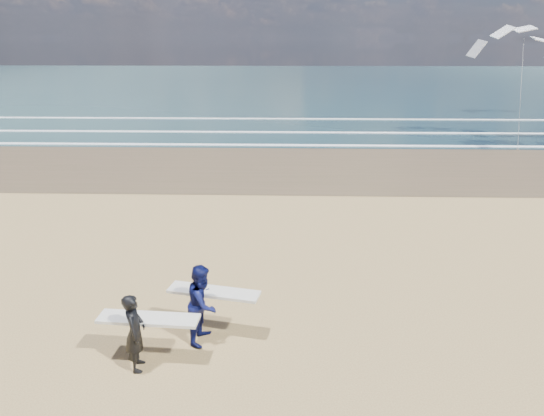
{
  "coord_description": "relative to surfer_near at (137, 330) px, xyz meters",
  "views": [
    {
      "loc": [
        3.71,
        -8.91,
        6.74
      ],
      "look_at": [
        3.26,
        6.0,
        1.51
      ],
      "focal_mm": 32.0,
      "sensor_mm": 36.0,
      "label": 1
    }
  ],
  "objects": [
    {
      "name": "foam_breakers",
      "position": [
        19.42,
        28.28,
        -0.85
      ],
      "size": [
        220.0,
        11.7,
        0.05
      ],
      "color": "white",
      "rests_on": "ground"
    },
    {
      "name": "surfer_far",
      "position": [
        1.25,
        1.07,
        0.06
      ],
      "size": [
        2.26,
        1.36,
        1.92
      ],
      "color": "#0B1043",
      "rests_on": "ground"
    },
    {
      "name": "ocean",
      "position": [
        19.42,
        72.18,
        -0.89
      ],
      "size": [
        220.0,
        100.0,
        0.02
      ],
      "primitive_type": "cube",
      "color": "#1B343B",
      "rests_on": "ground"
    },
    {
      "name": "surfer_near",
      "position": [
        0.0,
        0.0,
        0.0
      ],
      "size": [
        2.23,
        1.03,
        1.77
      ],
      "color": "black",
      "rests_on": "ground"
    },
    {
      "name": "kite_1",
      "position": [
        18.64,
        24.97,
        4.07
      ],
      "size": [
        6.42,
        4.81,
        8.6
      ],
      "color": "slate",
      "rests_on": "ground"
    }
  ]
}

